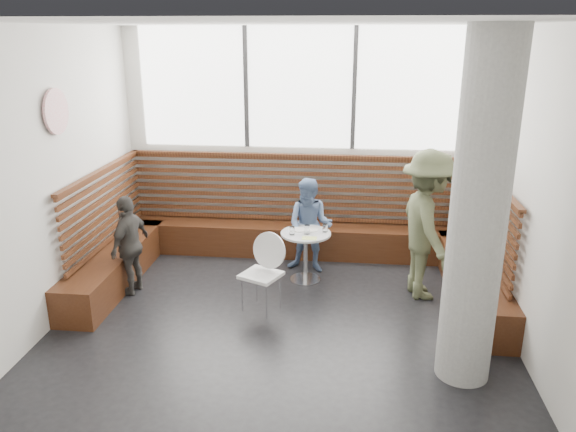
# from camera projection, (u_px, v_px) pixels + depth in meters

# --- Properties ---
(room) EXTENTS (5.00, 5.00, 3.20)m
(room) POSITION_uv_depth(u_px,v_px,m) (277.00, 190.00, 5.65)
(room) COLOR silver
(room) RESTS_ON ground
(booth) EXTENTS (5.00, 2.50, 1.44)m
(booth) POSITION_uv_depth(u_px,v_px,m) (294.00, 239.00, 7.69)
(booth) COLOR #3B1E0E
(booth) RESTS_ON ground
(concrete_column) EXTENTS (0.50, 0.50, 3.20)m
(concrete_column) POSITION_uv_depth(u_px,v_px,m) (479.00, 215.00, 4.89)
(concrete_column) COLOR gray
(concrete_column) RESTS_ON ground
(wall_art) EXTENTS (0.03, 0.50, 0.50)m
(wall_art) POSITION_uv_depth(u_px,v_px,m) (56.00, 111.00, 6.06)
(wall_art) COLOR white
(wall_art) RESTS_ON room
(cafe_table) EXTENTS (0.65, 0.65, 0.67)m
(cafe_table) POSITION_uv_depth(u_px,v_px,m) (306.00, 246.00, 7.26)
(cafe_table) COLOR silver
(cafe_table) RESTS_ON ground
(cafe_chair) EXTENTS (0.43, 0.43, 0.91)m
(cafe_chair) POSITION_uv_depth(u_px,v_px,m) (262.00, 266.00, 6.52)
(cafe_chair) COLOR white
(cafe_chair) RESTS_ON ground
(adult_man) EXTENTS (0.90, 1.29, 1.83)m
(adult_man) POSITION_uv_depth(u_px,v_px,m) (427.00, 225.00, 6.71)
(adult_man) COLOR #51573A
(adult_man) RESTS_ON ground
(child_back) EXTENTS (0.70, 0.59, 1.29)m
(child_back) POSITION_uv_depth(u_px,v_px,m) (310.00, 226.00, 7.52)
(child_back) COLOR #5D77A2
(child_back) RESTS_ON ground
(child_left) EXTENTS (0.45, 0.78, 1.25)m
(child_left) POSITION_uv_depth(u_px,v_px,m) (130.00, 245.00, 6.90)
(child_left) COLOR #44413E
(child_left) RESTS_ON ground
(plate_near) EXTENTS (0.18, 0.18, 0.01)m
(plate_near) POSITION_uv_depth(u_px,v_px,m) (299.00, 230.00, 7.28)
(plate_near) COLOR white
(plate_near) RESTS_ON cafe_table
(plate_far) EXTENTS (0.18, 0.18, 0.01)m
(plate_far) POSITION_uv_depth(u_px,v_px,m) (311.00, 230.00, 7.29)
(plate_far) COLOR white
(plate_far) RESTS_ON cafe_table
(glass_left) EXTENTS (0.07, 0.07, 0.10)m
(glass_left) POSITION_uv_depth(u_px,v_px,m) (292.00, 231.00, 7.12)
(glass_left) COLOR white
(glass_left) RESTS_ON cafe_table
(glass_mid) EXTENTS (0.07, 0.07, 0.12)m
(glass_mid) POSITION_uv_depth(u_px,v_px,m) (307.00, 229.00, 7.14)
(glass_mid) COLOR white
(glass_mid) RESTS_ON cafe_table
(glass_right) EXTENTS (0.07, 0.07, 0.10)m
(glass_right) POSITION_uv_depth(u_px,v_px,m) (325.00, 228.00, 7.21)
(glass_right) COLOR white
(glass_right) RESTS_ON cafe_table
(menu_card) EXTENTS (0.19, 0.13, 0.00)m
(menu_card) POSITION_uv_depth(u_px,v_px,m) (309.00, 238.00, 7.00)
(menu_card) COLOR #A5C64C
(menu_card) RESTS_ON cafe_table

